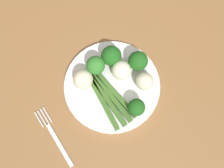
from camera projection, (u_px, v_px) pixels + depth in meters
ground_plane at (108, 112)px, 1.30m from camera, size 6.00×6.00×0.02m
dining_table at (105, 78)px, 0.68m from camera, size 1.45×1.08×0.72m
plate at (112, 85)px, 0.58m from camera, size 0.25×0.25×0.01m
asparagus_bundle at (109, 98)px, 0.55m from camera, size 0.07×0.16×0.01m
broccoli_right at (95, 65)px, 0.55m from camera, size 0.05×0.05×0.06m
broccoli_front at (136, 107)px, 0.52m from camera, size 0.04×0.04×0.05m
broccoli_back at (138, 61)px, 0.55m from camera, size 0.05×0.05×0.06m
broccoli_outer_edge at (110, 55)px, 0.56m from camera, size 0.05×0.05×0.06m
cauliflower_left at (83, 79)px, 0.55m from camera, size 0.05×0.05×0.05m
cauliflower_front_left at (144, 81)px, 0.55m from camera, size 0.05×0.05×0.05m
cauliflower_near_fork at (121, 70)px, 0.56m from camera, size 0.05×0.05×0.05m
fork at (55, 136)px, 0.55m from camera, size 0.03×0.17×0.00m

